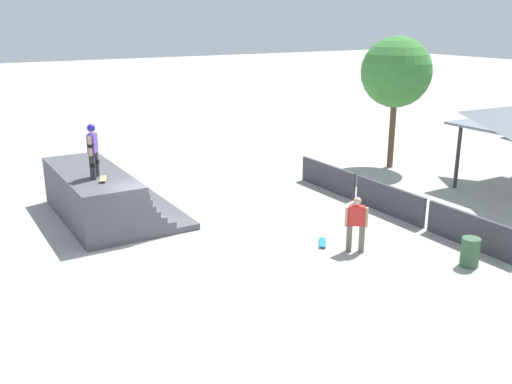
{
  "coord_description": "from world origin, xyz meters",
  "views": [
    {
      "loc": [
        15.96,
        -6.12,
        6.82
      ],
      "look_at": [
        -0.35,
        3.62,
        0.96
      ],
      "focal_mm": 40.0,
      "sensor_mm": 36.0,
      "label": 1
    }
  ],
  "objects_px": {
    "skater_on_deck": "(93,147)",
    "tree_beside_pavilion": "(396,72)",
    "skateboard_on_deck": "(103,179)",
    "trash_bin": "(470,252)",
    "bystander_walking": "(356,222)",
    "skateboard_on_ground": "(322,243)"
  },
  "relations": [
    {
      "from": "skater_on_deck",
      "to": "skateboard_on_deck",
      "type": "bearing_deg",
      "value": 44.53
    },
    {
      "from": "bystander_walking",
      "to": "trash_bin",
      "type": "height_order",
      "value": "bystander_walking"
    },
    {
      "from": "skateboard_on_deck",
      "to": "trash_bin",
      "type": "distance_m",
      "value": 11.45
    },
    {
      "from": "skateboard_on_ground",
      "to": "trash_bin",
      "type": "xyz_separation_m",
      "value": [
        3.42,
        2.61,
        0.37
      ]
    },
    {
      "from": "skater_on_deck",
      "to": "tree_beside_pavilion",
      "type": "height_order",
      "value": "tree_beside_pavilion"
    },
    {
      "from": "skateboard_on_deck",
      "to": "bystander_walking",
      "type": "xyz_separation_m",
      "value": [
        5.56,
        5.93,
        -0.84
      ]
    },
    {
      "from": "tree_beside_pavilion",
      "to": "bystander_walking",
      "type": "bearing_deg",
      "value": -48.99
    },
    {
      "from": "tree_beside_pavilion",
      "to": "trash_bin",
      "type": "height_order",
      "value": "tree_beside_pavilion"
    },
    {
      "from": "skater_on_deck",
      "to": "trash_bin",
      "type": "height_order",
      "value": "skater_on_deck"
    },
    {
      "from": "skater_on_deck",
      "to": "skateboard_on_ground",
      "type": "xyz_separation_m",
      "value": [
        5.09,
        5.55,
        -2.71
      ]
    },
    {
      "from": "tree_beside_pavilion",
      "to": "trash_bin",
      "type": "relative_size",
      "value": 7.08
    },
    {
      "from": "bystander_walking",
      "to": "trash_bin",
      "type": "distance_m",
      "value": 3.3
    },
    {
      "from": "skater_on_deck",
      "to": "tree_beside_pavilion",
      "type": "relative_size",
      "value": 0.3
    },
    {
      "from": "tree_beside_pavilion",
      "to": "trash_bin",
      "type": "distance_m",
      "value": 11.92
    },
    {
      "from": "tree_beside_pavilion",
      "to": "skateboard_on_ground",
      "type": "bearing_deg",
      "value": -54.67
    },
    {
      "from": "skater_on_deck",
      "to": "bystander_walking",
      "type": "relative_size",
      "value": 1.03
    },
    {
      "from": "skater_on_deck",
      "to": "tree_beside_pavilion",
      "type": "xyz_separation_m",
      "value": [
        -1.0,
        14.14,
        1.63
      ]
    },
    {
      "from": "bystander_walking",
      "to": "trash_bin",
      "type": "bearing_deg",
      "value": 167.19
    },
    {
      "from": "bystander_walking",
      "to": "skateboard_on_ground",
      "type": "distance_m",
      "value": 1.4
    },
    {
      "from": "skater_on_deck",
      "to": "skateboard_on_deck",
      "type": "relative_size",
      "value": 2.27
    },
    {
      "from": "skateboard_on_deck",
      "to": "trash_bin",
      "type": "relative_size",
      "value": 0.93
    },
    {
      "from": "bystander_walking",
      "to": "skater_on_deck",
      "type": "bearing_deg",
      "value": -8.06
    }
  ]
}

